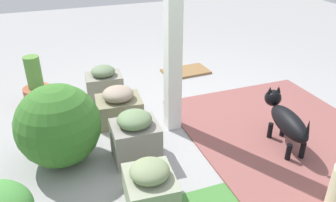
# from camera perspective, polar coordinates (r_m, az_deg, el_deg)

# --- Properties ---
(ground_plane) EXTENTS (12.00, 12.00, 0.00)m
(ground_plane) POSITION_cam_1_polar(r_m,az_deg,el_deg) (3.69, 3.92, -3.36)
(ground_plane) COLOR #979796
(brick_path) EXTENTS (1.80, 2.40, 0.02)m
(brick_path) POSITION_cam_1_polar(r_m,az_deg,el_deg) (3.56, 19.87, -6.29)
(brick_path) COLOR brown
(brick_path) RESTS_ON ground
(porch_pillar) EXTENTS (0.14, 0.14, 2.07)m
(porch_pillar) POSITION_cam_1_polar(r_m,az_deg,el_deg) (3.17, 0.85, 11.79)
(porch_pillar) COLOR white
(porch_pillar) RESTS_ON ground
(stone_planter_nearest) EXTENTS (0.45, 0.36, 0.40)m
(stone_planter_nearest) POSITION_cam_1_polar(r_m,az_deg,el_deg) (4.18, -10.68, 2.98)
(stone_planter_nearest) COLOR gray
(stone_planter_nearest) RESTS_ON ground
(stone_planter_near) EXTENTS (0.50, 0.41, 0.40)m
(stone_planter_near) POSITION_cam_1_polar(r_m,az_deg,el_deg) (3.63, -8.26, -0.85)
(stone_planter_near) COLOR gray
(stone_planter_near) RESTS_ON ground
(stone_planter_mid) EXTENTS (0.42, 0.37, 0.47)m
(stone_planter_mid) POSITION_cam_1_polar(r_m,az_deg,el_deg) (3.04, -5.50, -6.05)
(stone_planter_mid) COLOR gray
(stone_planter_mid) RESTS_ON ground
(stone_planter_far) EXTENTS (0.40, 0.45, 0.38)m
(stone_planter_far) POSITION_cam_1_polar(r_m,az_deg,el_deg) (2.61, -3.03, -14.07)
(stone_planter_far) COLOR gray
(stone_planter_far) RESTS_ON ground
(round_shrub) EXTENTS (0.73, 0.73, 0.73)m
(round_shrub) POSITION_cam_1_polar(r_m,az_deg,el_deg) (3.07, -17.94, -3.94)
(round_shrub) COLOR #377129
(round_shrub) RESTS_ON ground
(terracotta_pot_tall) EXTENTS (0.32, 0.32, 0.59)m
(terracotta_pot_tall) POSITION_cam_1_polar(r_m,az_deg,el_deg) (4.22, -21.22, 2.11)
(terracotta_pot_tall) COLOR #A15236
(terracotta_pot_tall) RESTS_ON ground
(dog) EXTENTS (0.29, 0.72, 0.49)m
(dog) POSITION_cam_1_polar(r_m,az_deg,el_deg) (3.34, 19.24, -2.98)
(dog) COLOR black
(dog) RESTS_ON ground
(doormat) EXTENTS (0.66, 0.42, 0.03)m
(doormat) POSITION_cam_1_polar(r_m,az_deg,el_deg) (4.88, 3.00, 4.99)
(doormat) COLOR olive
(doormat) RESTS_ON ground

